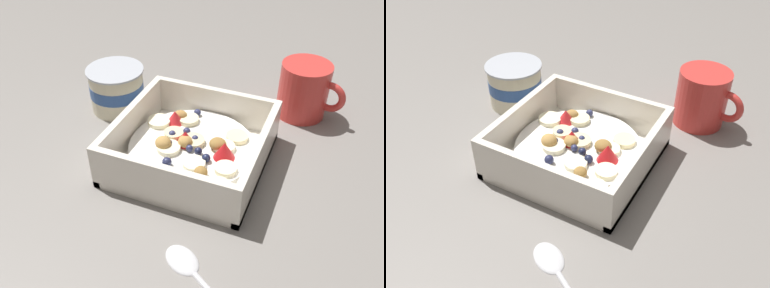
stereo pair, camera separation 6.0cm
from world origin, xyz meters
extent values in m
plane|color=gray|center=(0.00, 0.00, 0.00)|extent=(2.40, 2.40, 0.00)
cube|color=white|center=(0.00, 0.01, 0.01)|extent=(0.20, 0.20, 0.01)
cube|color=white|center=(0.00, -0.09, 0.03)|extent=(0.20, 0.01, 0.07)
cube|color=white|center=(0.00, 0.10, 0.03)|extent=(0.20, 0.01, 0.07)
cube|color=white|center=(-0.10, 0.01, 0.03)|extent=(0.01, 0.18, 0.07)
cube|color=white|center=(0.10, 0.01, 0.03)|extent=(0.01, 0.18, 0.07)
cylinder|color=white|center=(0.00, 0.01, 0.02)|extent=(0.18, 0.18, 0.02)
cylinder|color=#F7EFC6|center=(0.03, 0.07, 0.03)|extent=(0.04, 0.04, 0.01)
cylinder|color=#F7EFC6|center=(-0.07, -0.06, 0.03)|extent=(0.04, 0.04, 0.01)
cylinder|color=#F7EFC6|center=(0.01, -0.04, 0.03)|extent=(0.04, 0.04, 0.01)
cylinder|color=#F7EFC6|center=(-0.02, 0.03, 0.03)|extent=(0.05, 0.05, 0.01)
cylinder|color=beige|center=(0.01, 0.01, 0.03)|extent=(0.04, 0.04, 0.01)
cylinder|color=#F7EFC6|center=(-0.03, -0.05, 0.03)|extent=(0.03, 0.03, 0.01)
cylinder|color=#F7EFC6|center=(-0.04, -0.01, 0.03)|extent=(0.04, 0.04, 0.01)
cylinder|color=beige|center=(0.01, 0.04, 0.03)|extent=(0.04, 0.04, 0.01)
cylinder|color=beige|center=(0.04, -0.05, 0.03)|extent=(0.04, 0.04, 0.01)
cylinder|color=#F4EAB7|center=(0.05, 0.03, 0.03)|extent=(0.04, 0.04, 0.01)
cone|color=red|center=(0.04, 0.05, 0.04)|extent=(0.04, 0.04, 0.02)
cone|color=red|center=(-0.01, -0.04, 0.04)|extent=(0.03, 0.03, 0.03)
cone|color=red|center=(0.00, 0.02, 0.04)|extent=(0.04, 0.04, 0.02)
sphere|color=navy|center=(0.01, 0.04, 0.03)|extent=(0.01, 0.01, 0.01)
sphere|color=navy|center=(0.01, 0.01, 0.03)|extent=(0.01, 0.01, 0.01)
sphere|color=#191E3D|center=(-0.07, 0.04, 0.03)|extent=(0.01, 0.01, 0.01)
sphere|color=#191E3D|center=(-0.03, -0.02, 0.03)|extent=(0.01, 0.01, 0.01)
sphere|color=#191E3D|center=(-0.07, 0.08, 0.03)|extent=(0.01, 0.01, 0.01)
sphere|color=navy|center=(-0.01, 0.01, 0.03)|extent=(0.01, 0.01, 0.01)
sphere|color=navy|center=(0.02, 0.02, 0.03)|extent=(0.01, 0.01, 0.01)
sphere|color=#23284C|center=(-0.05, 0.02, 0.03)|extent=(0.01, 0.01, 0.01)
sphere|color=#191E3D|center=(-0.02, -0.01, 0.03)|extent=(0.01, 0.01, 0.01)
sphere|color=navy|center=(-0.01, 0.04, 0.03)|extent=(0.01, 0.01, 0.01)
sphere|color=navy|center=(0.07, 0.03, 0.03)|extent=(0.01, 0.01, 0.01)
ellipsoid|color=tan|center=(-0.01, 0.02, 0.04)|extent=(0.03, 0.03, 0.02)
ellipsoid|color=tan|center=(-0.02, 0.04, 0.04)|extent=(0.03, 0.03, 0.02)
ellipsoid|color=olive|center=(-0.06, -0.03, 0.04)|extent=(0.02, 0.02, 0.01)
ellipsoid|color=#AD7F42|center=(0.05, 0.05, 0.03)|extent=(0.02, 0.03, 0.01)
ellipsoid|color=olive|center=(0.01, -0.03, 0.04)|extent=(0.03, 0.03, 0.02)
ellipsoid|color=silver|center=(-0.17, -0.05, 0.00)|extent=(0.05, 0.06, 0.01)
cylinder|color=beige|center=(0.08, 0.18, 0.04)|extent=(0.09, 0.09, 0.07)
cylinder|color=#2D5193|center=(0.08, 0.18, 0.04)|extent=(0.09, 0.09, 0.02)
cylinder|color=#B7BCC6|center=(0.08, 0.18, 0.07)|extent=(0.09, 0.09, 0.00)
cylinder|color=red|center=(0.18, -0.11, 0.04)|extent=(0.08, 0.08, 0.09)
torus|color=red|center=(0.17, -0.16, 0.05)|extent=(0.02, 0.05, 0.05)
camera|label=1|loc=(-0.44, -0.17, 0.40)|focal=39.71mm
camera|label=2|loc=(-0.41, -0.22, 0.40)|focal=39.71mm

